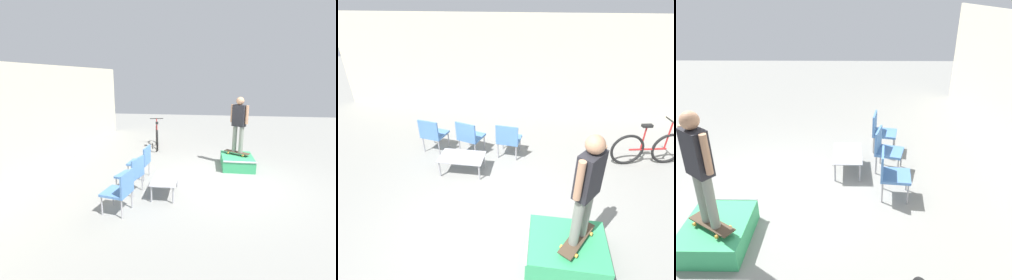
{
  "view_description": "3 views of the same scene",
  "coord_description": "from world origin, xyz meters",
  "views": [
    {
      "loc": [
        -6.54,
        0.57,
        2.7
      ],
      "look_at": [
        0.48,
        1.5,
        0.96
      ],
      "focal_mm": 28.0,
      "sensor_mm": 36.0,
      "label": 1
    },
    {
      "loc": [
        0.69,
        -3.19,
        3.49
      ],
      "look_at": [
        0.06,
        1.24,
        0.96
      ],
      "focal_mm": 28.0,
      "sensor_mm": 36.0,
      "label": 2
    },
    {
      "loc": [
        4.96,
        1.38,
        3.43
      ],
      "look_at": [
        0.05,
        1.32,
        1.14
      ],
      "focal_mm": 35.0,
      "sensor_mm": 36.0,
      "label": 3
    }
  ],
  "objects": [
    {
      "name": "patio_chair_left",
      "position": [
        -1.88,
        2.14,
        0.5
      ],
      "size": [
        0.61,
        0.61,
        0.88
      ],
      "rotation": [
        0.0,
        0.0,
        2.94
      ],
      "color": "#99999E",
      "rests_on": "ground_plane"
    },
    {
      "name": "skate_ramp_box",
      "position": [
        1.2,
        -0.52,
        0.17
      ],
      "size": [
        1.17,
        0.91,
        0.37
      ],
      "color": "#339E60",
      "rests_on": "ground_plane"
    },
    {
      "name": "coffee_table",
      "position": [
        -0.93,
        1.38,
        0.35
      ],
      "size": [
        0.97,
        0.58,
        0.39
      ],
      "color": "#9E9EA3",
      "rests_on": "ground_plane"
    },
    {
      "name": "person_skater",
      "position": [
        1.33,
        -0.52,
        1.42
      ],
      "size": [
        0.39,
        0.47,
        1.66
      ],
      "rotation": [
        0.0,
        0.0,
        0.93
      ],
      "color": "gray",
      "rests_on": "skateboard_on_ramp"
    },
    {
      "name": "patio_chair_right",
      "position": [
        -0.01,
        2.14,
        0.5
      ],
      "size": [
        0.58,
        0.58,
        0.88
      ],
      "rotation": [
        0.0,
        0.0,
        3.03
      ],
      "color": "#99999E",
      "rests_on": "ground_plane"
    },
    {
      "name": "skateboard_on_ramp",
      "position": [
        1.33,
        -0.52,
        0.43
      ],
      "size": [
        0.57,
        0.76,
        0.07
      ],
      "rotation": [
        0.0,
        0.0,
        1.02
      ],
      "color": "#473828",
      "rests_on": "skate_ramp_box"
    },
    {
      "name": "patio_chair_center",
      "position": [
        -0.96,
        2.14,
        0.5
      ],
      "size": [
        0.65,
        0.65,
        0.88
      ],
      "rotation": [
        0.0,
        0.0,
        2.85
      ],
      "color": "#99999E",
      "rests_on": "ground_plane"
    },
    {
      "name": "ground_plane",
      "position": [
        0.0,
        0.0,
        0.0
      ],
      "size": [
        24.0,
        24.0,
        0.0
      ],
      "primitive_type": "plane",
      "color": "gray"
    }
  ]
}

